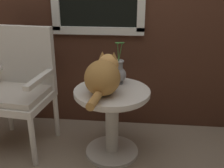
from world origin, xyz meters
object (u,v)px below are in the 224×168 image
wicker_chair (19,84)px  wicker_side_table (112,110)px  cat (103,76)px  pewter_vase_with_ivy (118,72)px

wicker_chair → wicker_side_table: bearing=-7.4°
wicker_side_table → cat: cat is taller
wicker_side_table → wicker_chair: wicker_chair is taller
cat → pewter_vase_with_ivy: 0.24m
cat → pewter_vase_with_ivy: (0.10, 0.21, -0.04)m
cat → pewter_vase_with_ivy: pewter_vase_with_ivy is taller
wicker_chair → pewter_vase_with_ivy: wicker_chair is taller
wicker_side_table → pewter_vase_with_ivy: (0.04, 0.15, 0.27)m
wicker_side_table → wicker_chair: size_ratio=0.58×
wicker_side_table → pewter_vase_with_ivy: pewter_vase_with_ivy is taller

